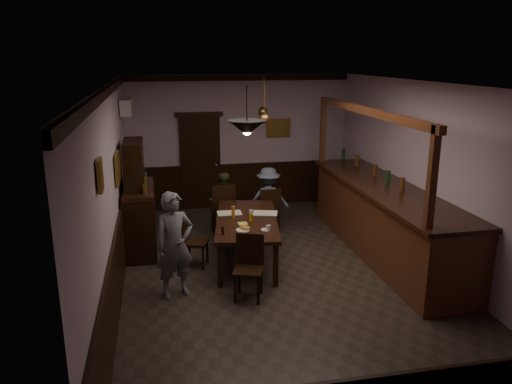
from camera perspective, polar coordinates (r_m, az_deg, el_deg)
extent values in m
cube|color=#2D2621|center=(8.07, 2.94, -9.64)|extent=(5.00, 8.00, 0.01)
cube|color=white|center=(7.32, 3.27, 12.19)|extent=(5.00, 8.00, 0.01)
cube|color=#C8ACC8|center=(11.39, -1.93, 5.75)|extent=(5.00, 0.01, 3.00)
cube|color=#C8ACC8|center=(4.06, 17.65, -13.42)|extent=(5.00, 0.01, 3.00)
cube|color=#C8ACC8|center=(7.36, -16.12, -0.24)|extent=(0.01, 8.00, 3.00)
cube|color=#C8ACC8|center=(8.51, 19.63, 1.55)|extent=(0.01, 8.00, 3.00)
cube|color=black|center=(8.40, -1.07, -3.26)|extent=(1.35, 2.33, 0.06)
cube|color=black|center=(7.59, -4.15, -8.43)|extent=(0.07, 0.07, 0.69)
cube|color=black|center=(7.60, 2.26, -8.36)|extent=(0.07, 0.07, 0.69)
cube|color=black|center=(9.49, -3.69, -3.45)|extent=(0.07, 0.07, 0.69)
cube|color=black|center=(9.50, 1.39, -3.41)|extent=(0.07, 0.07, 0.69)
cube|color=black|center=(9.76, -3.83, -2.08)|extent=(0.46, 0.46, 0.05)
cube|color=black|center=(9.49, -3.67, -0.78)|extent=(0.45, 0.05, 0.53)
cube|color=black|center=(10.04, -2.94, -3.07)|extent=(0.04, 0.04, 0.46)
cube|color=black|center=(9.99, -4.99, -3.21)|extent=(0.04, 0.04, 0.46)
cube|color=black|center=(9.70, -2.57, -3.74)|extent=(0.04, 0.04, 0.46)
cube|color=black|center=(9.65, -4.70, -3.88)|extent=(0.04, 0.04, 0.46)
cube|color=black|center=(9.79, 1.46, -2.28)|extent=(0.42, 0.42, 0.05)
cube|color=black|center=(9.54, 1.67, -1.12)|extent=(0.41, 0.05, 0.48)
cube|color=black|center=(10.04, 2.19, -3.19)|extent=(0.04, 0.04, 0.42)
cube|color=black|center=(9.98, 0.34, -3.29)|extent=(0.04, 0.04, 0.42)
cube|color=black|center=(9.74, 2.58, -3.80)|extent=(0.04, 0.04, 0.42)
cube|color=black|center=(9.68, 0.67, -3.90)|extent=(0.04, 0.04, 0.42)
cube|color=black|center=(7.20, -0.89, -8.99)|extent=(0.52, 0.52, 0.05)
cube|color=black|center=(7.27, -0.67, -6.53)|extent=(0.39, 0.17, 0.48)
cube|color=black|center=(7.18, -2.40, -11.09)|extent=(0.04, 0.04, 0.41)
cube|color=black|center=(7.13, 0.24, -11.26)|extent=(0.04, 0.04, 0.41)
cube|color=black|center=(7.47, -1.94, -9.98)|extent=(0.04, 0.04, 0.41)
cube|color=black|center=(7.42, 0.58, -10.14)|extent=(0.04, 0.04, 0.41)
cube|color=black|center=(8.35, -6.91, -5.76)|extent=(0.48, 0.48, 0.05)
cube|color=black|center=(8.31, -8.12, -4.12)|extent=(0.16, 0.37, 0.45)
cube|color=black|center=(8.26, -6.09, -7.59)|extent=(0.04, 0.04, 0.39)
cube|color=black|center=(8.53, -5.60, -6.79)|extent=(0.04, 0.04, 0.39)
cube|color=black|center=(8.33, -8.16, -7.44)|extent=(0.04, 0.04, 0.39)
cube|color=black|center=(8.60, -7.61, -6.66)|extent=(0.04, 0.04, 0.39)
imported|color=slate|center=(7.26, -9.28, -6.00)|extent=(0.66, 0.55, 1.56)
imported|color=#4B5030|center=(9.92, -3.80, -1.10)|extent=(0.64, 0.53, 1.19)
imported|color=slate|center=(9.92, 1.40, -0.81)|extent=(0.90, 0.61, 1.28)
cube|color=silver|center=(8.69, -3.07, -2.40)|extent=(0.43, 0.31, 0.01)
cube|color=silver|center=(8.67, 1.06, -2.42)|extent=(0.48, 0.40, 0.01)
cube|color=#EBCF56|center=(8.15, -1.54, -3.61)|extent=(0.17, 0.17, 0.00)
cylinder|color=white|center=(7.85, 1.11, -4.33)|extent=(0.15, 0.15, 0.01)
imported|color=white|center=(7.82, 1.43, -4.08)|extent=(0.09, 0.09, 0.07)
cylinder|color=white|center=(7.83, -1.52, -4.37)|extent=(0.22, 0.22, 0.01)
torus|color=#C68C47|center=(7.88, -1.42, -4.03)|extent=(0.13, 0.13, 0.04)
torus|color=#C68C47|center=(7.84, -1.15, -4.14)|extent=(0.13, 0.13, 0.04)
cylinder|color=gold|center=(8.26, -0.57, -2.92)|extent=(0.07, 0.07, 0.12)
cylinder|color=#BF721E|center=(8.42, -2.62, -2.30)|extent=(0.06, 0.06, 0.20)
cylinder|color=silver|center=(8.38, -0.60, -2.55)|extent=(0.06, 0.06, 0.15)
cylinder|color=black|center=(7.65, -3.81, -4.41)|extent=(0.04, 0.04, 0.14)
cube|color=black|center=(9.16, -13.07, -3.26)|extent=(0.54, 1.51, 1.08)
cube|color=black|center=(9.00, -13.29, 0.32)|extent=(0.52, 1.45, 0.09)
cube|color=black|center=(8.90, -13.79, 2.98)|extent=(0.32, 0.97, 0.86)
cube|color=#542816|center=(9.01, 14.53, -3.34)|extent=(0.96, 4.50, 1.18)
cube|color=black|center=(8.83, 14.67, 0.41)|extent=(1.07, 4.61, 0.06)
cube|color=#542816|center=(8.42, 12.75, 8.97)|extent=(0.10, 4.39, 0.12)
cube|color=#542816|center=(6.65, 19.85, 1.16)|extent=(0.10, 0.10, 1.39)
cube|color=#542816|center=(10.48, 7.80, 6.86)|extent=(0.10, 0.10, 1.39)
cube|color=black|center=(11.31, -6.37, 3.28)|extent=(0.90, 0.06, 2.10)
cube|color=white|center=(10.03, -14.61, 9.44)|extent=(0.20, 0.85, 0.30)
cube|color=olive|center=(5.65, -17.39, 1.84)|extent=(0.04, 0.28, 0.36)
cube|color=olive|center=(8.08, -15.53, 2.64)|extent=(0.04, 0.62, 0.48)
cube|color=olive|center=(11.48, 2.56, 7.34)|extent=(0.55, 0.04, 0.42)
cylinder|color=black|center=(7.19, -1.05, 9.74)|extent=(0.02, 0.02, 0.61)
cone|color=black|center=(7.23, -1.04, 7.35)|extent=(0.56, 0.56, 0.22)
sphere|color=#FFD88C|center=(7.24, -1.04, 6.96)|extent=(0.12, 0.12, 0.12)
cylinder|color=#BF8C3F|center=(9.10, 0.99, 10.63)|extent=(0.02, 0.02, 0.70)
cone|color=#BF8C3F|center=(9.13, 0.98, 8.44)|extent=(0.20, 0.20, 0.22)
sphere|color=#FFD88C|center=(9.14, 0.98, 8.13)|extent=(0.12, 0.12, 0.12)
cylinder|color=#BF8C3F|center=(10.19, 0.79, 11.14)|extent=(0.02, 0.02, 0.70)
cone|color=#BF8C3F|center=(10.22, 0.78, 9.18)|extent=(0.20, 0.20, 0.22)
sphere|color=#FFD88C|center=(10.23, 0.78, 8.91)|extent=(0.12, 0.12, 0.12)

